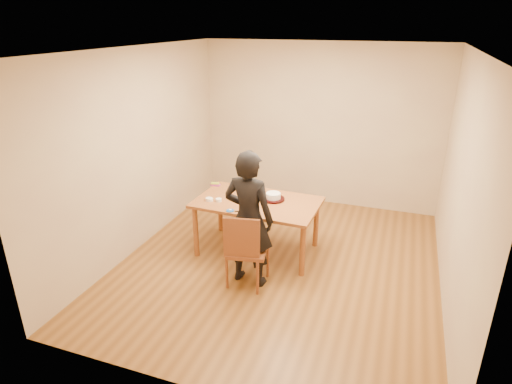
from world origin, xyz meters
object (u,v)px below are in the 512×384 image
(dining_table, at_px, (257,202))
(person, at_px, (249,219))
(cake, at_px, (273,196))
(dining_chair, at_px, (248,250))
(cake_plate, at_px, (273,199))

(dining_table, bearing_deg, person, -76.18)
(dining_table, height_order, cake, cake)
(dining_chair, height_order, person, person)
(cake, bearing_deg, dining_table, -148.96)
(person, bearing_deg, dining_chair, 94.68)
(person, bearing_deg, cake, -87.91)
(dining_table, distance_m, dining_chair, 0.84)
(cake_plate, distance_m, person, 0.85)
(dining_table, height_order, person, person)
(dining_chair, xyz_separation_m, cake, (0.04, 0.89, 0.36))
(dining_chair, height_order, cake, cake)
(dining_chair, distance_m, cake_plate, 0.94)
(dining_table, relative_size, person, 0.97)
(dining_table, xyz_separation_m, cake, (0.19, 0.11, 0.08))
(dining_chair, distance_m, cake, 0.96)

